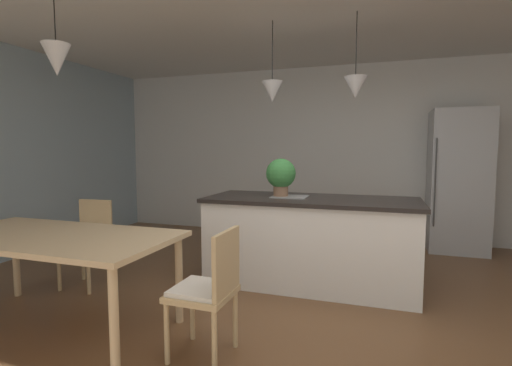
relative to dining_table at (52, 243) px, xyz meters
name	(u,v)px	position (x,y,z in m)	size (l,w,h in m)	color
ground_plane	(324,331)	(2.01, 0.64, -0.70)	(10.00, 8.40, 0.04)	brown
wall_back_kitchen	(355,152)	(2.01, 3.90, 0.67)	(10.00, 0.12, 2.70)	silver
dining_table	(52,243)	(0.00, 0.00, 0.00)	(1.91, 0.94, 0.74)	#D1B284
chair_kitchen_end	(209,288)	(1.33, 0.00, -0.20)	(0.41, 0.41, 0.87)	tan
chair_far_left	(88,240)	(-0.43, 0.84, -0.20)	(0.42, 0.42, 0.87)	tan
kitchen_island	(310,240)	(1.72, 1.59, -0.22)	(2.14, 0.89, 0.91)	white
refrigerator	(458,181)	(3.40, 3.50, 0.29)	(0.73, 0.67, 1.93)	#B2B5B7
pendant_over_table	(57,60)	(0.10, 0.02, 1.38)	(0.20, 0.20, 0.76)	black
pendant_over_island_main	(272,92)	(1.31, 1.59, 1.31)	(0.22, 0.22, 0.82)	black
pendant_over_island_aux	(355,87)	(2.14, 1.59, 1.32)	(0.22, 0.22, 0.81)	black
potted_plant_on_island	(281,175)	(1.41, 1.59, 0.45)	(0.31, 0.31, 0.40)	#8C664C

